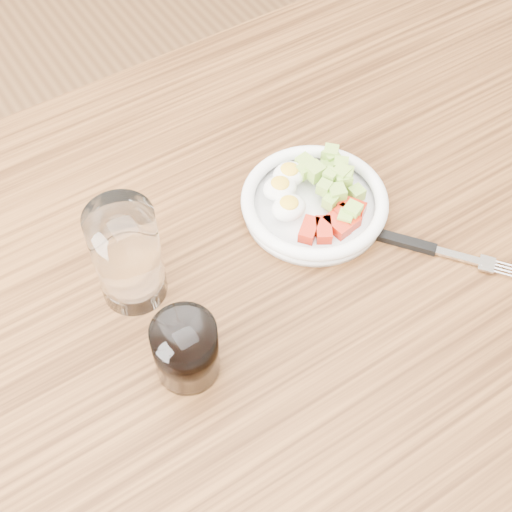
{
  "coord_description": "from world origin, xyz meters",
  "views": [
    {
      "loc": [
        -0.29,
        -0.42,
        1.52
      ],
      "look_at": [
        -0.01,
        0.01,
        0.8
      ],
      "focal_mm": 50.0,
      "sensor_mm": 36.0,
      "label": 1
    }
  ],
  "objects": [
    {
      "name": "coffee_glass",
      "position": [
        -0.15,
        -0.06,
        0.81
      ],
      "size": [
        0.07,
        0.07,
        0.08
      ],
      "color": "white",
      "rests_on": "dining_table"
    },
    {
      "name": "water_glass",
      "position": [
        -0.15,
        0.07,
        0.84
      ],
      "size": [
        0.08,
        0.08,
        0.14
      ],
      "primitive_type": "cylinder",
      "color": "white",
      "rests_on": "dining_table"
    },
    {
      "name": "bowl",
      "position": [
        0.11,
        0.05,
        0.79
      ],
      "size": [
        0.2,
        0.2,
        0.05
      ],
      "color": "white",
      "rests_on": "dining_table"
    },
    {
      "name": "fork",
      "position": [
        0.19,
        -0.08,
        0.77
      ],
      "size": [
        0.15,
        0.18,
        0.01
      ],
      "color": "black",
      "rests_on": "dining_table"
    },
    {
      "name": "dining_table",
      "position": [
        0.0,
        0.0,
        0.67
      ],
      "size": [
        1.5,
        0.9,
        0.77
      ],
      "color": "brown",
      "rests_on": "ground"
    },
    {
      "name": "ground",
      "position": [
        0.0,
        0.0,
        0.0
      ],
      "size": [
        4.0,
        4.0,
        0.0
      ],
      "primitive_type": "plane",
      "color": "brown",
      "rests_on": "ground"
    }
  ]
}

